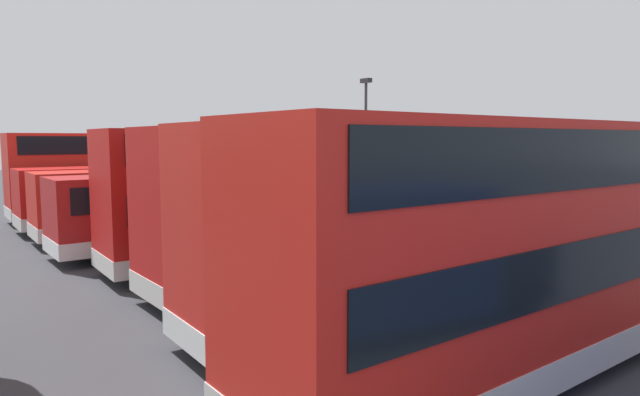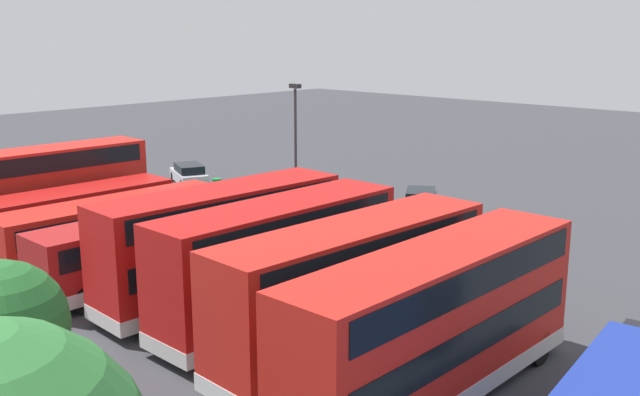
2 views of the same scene
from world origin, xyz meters
TOP-DOWN VIEW (x-y plane):
  - ground_plane at (0.00, 0.00)m, footprint 140.00×140.00m
  - bus_double_decker_near_end at (-12.64, 12.31)m, footprint 2.63×11.44m
  - bus_double_decker_second at (-9.11, 11.81)m, footprint 2.96×10.87m
  - bus_double_decker_third at (-5.27, 11.51)m, footprint 2.66×10.20m
  - bus_double_decker_fourth at (-1.85, 11.33)m, footprint 3.04×10.69m
  - bus_single_deck_fifth at (1.95, 11.83)m, footprint 2.70×10.91m
  - bus_single_deck_sixth at (5.59, 11.64)m, footprint 2.91×11.08m
  - bus_single_deck_seventh at (8.93, 12.02)m, footprint 2.80×10.36m
  - bus_double_decker_far_end at (12.62, 11.51)m, footprint 2.86×11.04m
  - car_hatchback_silver at (0.74, -5.72)m, footprint 3.74×4.40m
  - car_small_green at (17.43, -1.37)m, footprint 4.59×3.34m
  - lamp_post_tall at (5.45, -0.04)m, footprint 0.70×0.30m
  - waste_bin_yellow at (13.86, -0.97)m, footprint 0.60×0.60m
  - tree_midleft at (-6.43, 21.95)m, footprint 3.31×3.31m

SIDE VIEW (x-z plane):
  - ground_plane at x=0.00m, z-range 0.00..0.00m
  - waste_bin_yellow at x=13.86m, z-range 0.00..0.95m
  - car_hatchback_silver at x=0.74m, z-range -0.02..1.41m
  - car_small_green at x=17.43m, z-range -0.02..1.41m
  - bus_single_deck_seventh at x=8.93m, z-range 0.14..3.09m
  - bus_single_deck_fifth at x=1.95m, z-range 0.15..3.10m
  - bus_single_deck_sixth at x=5.59m, z-range 0.15..3.10m
  - bus_double_decker_third at x=-5.27m, z-range 0.17..4.72m
  - bus_double_decker_fourth at x=-1.85m, z-range 0.17..4.72m
  - bus_double_decker_second at x=-9.11m, z-range 0.17..4.72m
  - bus_double_decker_far_end at x=12.62m, z-range 0.17..4.72m
  - bus_double_decker_near_end at x=-12.64m, z-range 0.17..4.72m
  - tree_midleft at x=-6.43m, z-range 0.89..6.00m
  - lamp_post_tall at x=5.45m, z-range 0.67..8.31m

